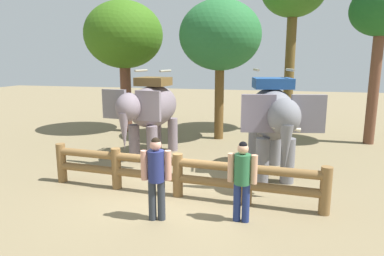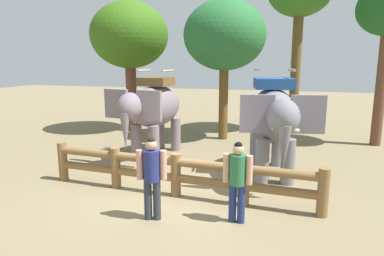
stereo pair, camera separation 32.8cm
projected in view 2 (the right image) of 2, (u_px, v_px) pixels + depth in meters
name	position (u px, v px, depth m)	size (l,w,h in m)	color
ground_plane	(176.00, 195.00, 8.33)	(60.00, 60.00, 0.00)	#7B6B4D
log_fence	(176.00, 172.00, 8.20)	(6.84, 0.65, 1.05)	brown
elephant_near_left	(153.00, 109.00, 11.39)	(1.93, 3.43, 2.91)	slate
elephant_center	(273.00, 117.00, 9.39)	(2.15, 3.56, 2.99)	slate
tourist_woman_in_black	(152.00, 173.00, 6.91)	(0.60, 0.41, 1.73)	#2B313B
tourist_man_in_blue	(238.00, 176.00, 6.79)	(0.59, 0.34, 1.67)	navy
tree_back_center	(129.00, 36.00, 15.15)	(3.43, 3.43, 5.76)	brown
tree_far_right	(225.00, 36.00, 13.50)	(3.24, 3.24, 5.56)	brown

